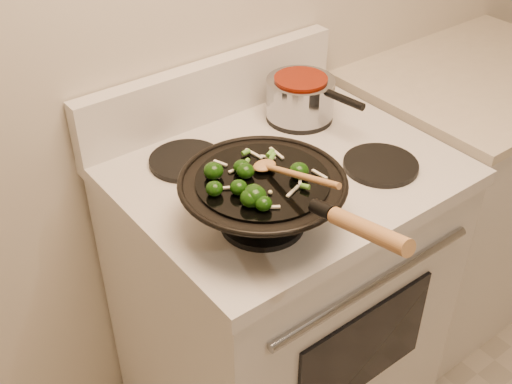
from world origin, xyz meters
TOP-DOWN VIEW (x-y plane):
  - stove at (-0.02, 1.17)m, footprint 0.78×0.67m
  - counter_unit at (0.83, 1.20)m, footprint 0.80×0.62m
  - wok at (-0.20, 1.02)m, footprint 0.35×0.58m
  - stirfry at (-0.25, 1.00)m, footprint 0.23×0.21m
  - wooden_spoon at (-0.18, 0.98)m, footprint 0.05×0.23m
  - saucepan at (0.16, 1.32)m, footprint 0.18×0.29m

SIDE VIEW (x-z plane):
  - counter_unit at x=0.83m, z-range 0.00..0.91m
  - stove at x=-0.02m, z-range -0.07..1.01m
  - saucepan at x=0.16m, z-range 0.93..1.04m
  - wok at x=-0.20m, z-range 0.88..1.11m
  - stirfry at x=-0.25m, z-range 1.03..1.07m
  - wooden_spoon at x=-0.18m, z-range 1.03..1.11m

